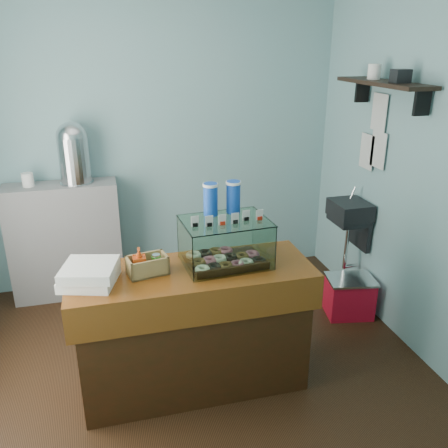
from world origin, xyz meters
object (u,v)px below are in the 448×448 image
object	(u,v)px
display_case	(224,239)
coffee_urn	(73,151)
counter	(193,328)
red_cooler	(349,296)

from	to	relation	value
display_case	coffee_urn	world-z (taller)	coffee_urn
display_case	counter	bearing A→B (deg)	-166.67
display_case	coffee_urn	xyz separation A→B (m)	(-0.98, 1.51, 0.32)
display_case	red_cooler	bearing A→B (deg)	16.64
counter	red_cooler	size ratio (longest dim) A/B	3.52
display_case	coffee_urn	distance (m)	1.83
coffee_urn	display_case	bearing A→B (deg)	-57.06
red_cooler	coffee_urn	bearing A→B (deg)	165.63
display_case	red_cooler	world-z (taller)	display_case
counter	red_cooler	bearing A→B (deg)	19.92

